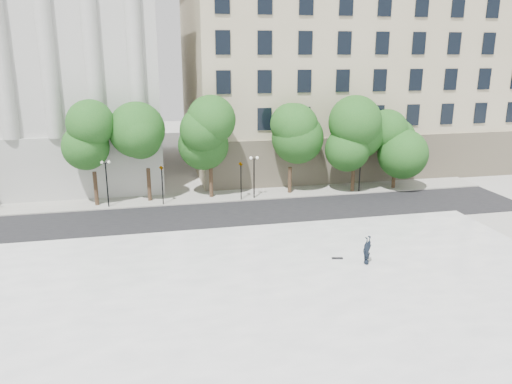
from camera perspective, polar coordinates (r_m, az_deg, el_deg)
ground at (r=25.85m, az=-3.39°, el=-15.70°), size 160.00×160.00×0.00m
plaza at (r=28.32m, az=-4.37°, el=-12.20°), size 44.00×22.00×0.45m
street at (r=42.16m, az=-7.24°, el=-3.02°), size 60.00×8.00×0.02m
far_sidewalk at (r=47.86m, az=-7.91°, el=-0.70°), size 60.00×4.00×0.12m
building_west at (r=61.95m, az=-25.90°, el=13.67°), size 31.50×27.65×25.60m
building_east at (r=65.08m, az=8.90°, el=13.50°), size 36.00×26.15×23.00m
traffic_light_west at (r=45.21m, az=-10.77°, el=2.95°), size 0.72×1.75×4.19m
traffic_light_east at (r=45.93m, az=-1.74°, el=3.44°), size 0.61×1.78×4.20m
person_lying at (r=32.71m, az=12.49°, el=-7.64°), size 1.49×1.96×0.51m
skateboard at (r=33.24m, az=9.28°, el=-7.48°), size 0.76×0.35×0.08m
street_trees at (r=46.66m, az=-2.17°, el=5.74°), size 45.81×5.30×8.07m
lamp_posts at (r=45.73m, az=-8.65°, el=2.27°), size 35.81×0.28×4.42m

